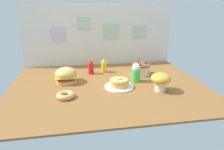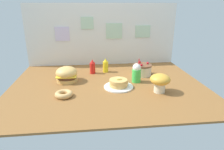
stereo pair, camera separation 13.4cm
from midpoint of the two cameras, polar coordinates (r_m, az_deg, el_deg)
name	(u,v)px [view 1 (the left image)]	position (r m, az deg, el deg)	size (l,w,h in m)	color
ground_plane	(108,85)	(2.43, -2.75, -3.00)	(2.29, 1.80, 0.02)	brown
back_wall	(99,35)	(3.17, -4.92, 11.25)	(2.29, 0.04, 0.93)	silver
burger	(66,75)	(2.54, -14.38, -0.10)	(0.26, 0.26, 0.19)	#DBA859
pancake_stack	(119,84)	(2.33, 0.40, -2.54)	(0.34, 0.34, 0.12)	white
layer_cake	(141,69)	(2.76, 6.79, 1.63)	(0.25, 0.25, 0.18)	beige
ketchup_bottle	(91,67)	(2.80, -7.37, 2.15)	(0.08, 0.08, 0.20)	red
mustard_bottle	(104,66)	(2.85, -3.70, 2.60)	(0.08, 0.08, 0.20)	yellow
cream_soda_cup	(136,72)	(2.49, 5.30, 0.70)	(0.11, 0.11, 0.30)	green
donut_pink_glaze	(65,95)	(2.15, -14.80, -5.57)	(0.19, 0.19, 0.06)	tan
mushroom_stool	(161,80)	(2.25, 11.97, -1.42)	(0.22, 0.22, 0.21)	beige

